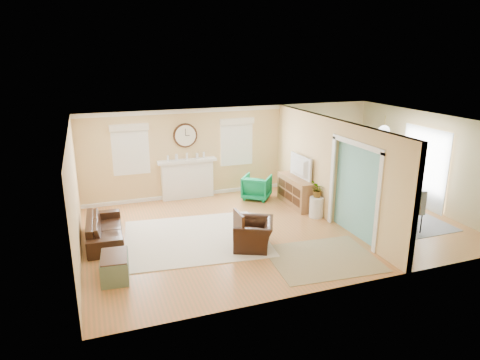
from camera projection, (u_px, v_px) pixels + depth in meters
name	position (u px, v px, depth m)	size (l,w,h in m)	color
floor	(275.00, 227.00, 10.55)	(9.00, 9.00, 0.00)	#A2723F
wall_back	(234.00, 150.00, 12.88)	(9.00, 0.02, 2.60)	#DEB673
wall_front	(347.00, 221.00, 7.47)	(9.00, 0.02, 2.60)	#DEB673
wall_left	(75.00, 197.00, 8.71)	(0.02, 6.00, 2.60)	#DEB673
wall_right	(426.00, 161.00, 11.64)	(0.02, 6.00, 2.60)	#DEB673
ceiling	(277.00, 122.00, 9.80)	(9.00, 6.00, 0.02)	white
partition	(325.00, 165.00, 10.90)	(0.17, 6.00, 2.60)	#DEB673
fireplace	(187.00, 178.00, 12.48)	(1.70, 0.30, 1.17)	white
wall_clock	(185.00, 135.00, 12.20)	(0.70, 0.07, 0.70)	#3F2315
window_left	(130.00, 146.00, 11.74)	(1.05, 0.13, 1.42)	white
window_right	(237.00, 139.00, 12.75)	(1.05, 0.13, 1.42)	white
french_doors	(424.00, 168.00, 11.68)	(0.06, 1.70, 2.20)	white
pendant	(384.00, 131.00, 10.89)	(0.30, 0.30, 0.55)	gold
rug_cream	(196.00, 238.00, 9.89)	(3.18, 2.75, 0.02)	beige
rug_jute	(323.00, 258.00, 8.91)	(2.16, 1.77, 0.01)	tan
rug_grey	(377.00, 215.00, 11.31)	(2.58, 3.23, 0.01)	gray
sofa	(105.00, 229.00, 9.69)	(1.95, 0.76, 0.57)	black
eames_chair	(254.00, 234.00, 9.37)	(0.95, 0.83, 0.62)	black
green_chair	(257.00, 187.00, 12.48)	(0.74, 0.77, 0.70)	#017439
trunk	(115.00, 267.00, 8.09)	(0.57, 0.86, 0.47)	slate
credenza	(297.00, 191.00, 11.95)	(0.52, 1.52, 0.80)	#A7764B
tv	(297.00, 167.00, 11.74)	(1.08, 0.14, 0.62)	black
garden_stool	(316.00, 207.00, 11.10)	(0.37, 0.37, 0.54)	white
potted_plant	(317.00, 190.00, 10.97)	(0.37, 0.32, 0.42)	#337F33
dining_table	(378.00, 203.00, 11.22)	(1.83, 1.02, 0.64)	#3F2315
dining_chair_n	(350.00, 183.00, 12.15)	(0.51, 0.51, 0.97)	gray
dining_chair_s	(412.00, 206.00, 10.15)	(0.56, 0.56, 1.04)	gray
dining_chair_w	(357.00, 200.00, 10.88)	(0.42, 0.42, 0.90)	white
dining_chair_e	(399.00, 192.00, 11.28)	(0.52, 0.52, 1.01)	gray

